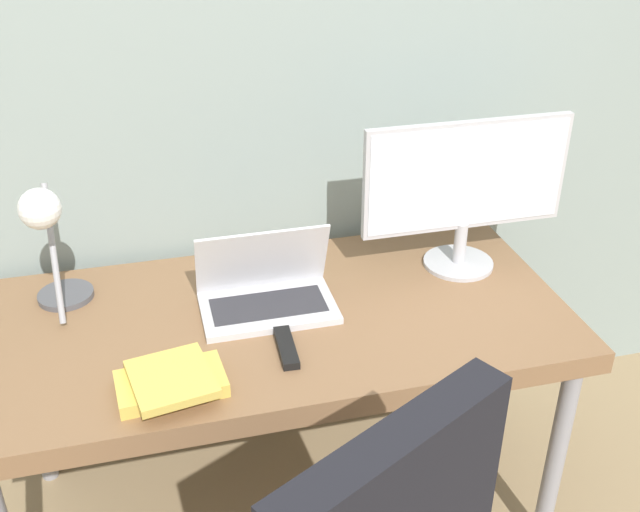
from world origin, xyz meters
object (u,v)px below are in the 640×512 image
(laptop, at_px, (266,292))
(monitor, at_px, (466,186))
(desk_lamp, at_px, (48,236))
(book_stack, at_px, (171,382))

(laptop, bearing_deg, monitor, 8.06)
(desk_lamp, height_order, book_stack, desk_lamp)
(monitor, height_order, book_stack, monitor)
(monitor, bearing_deg, laptop, -171.94)
(laptop, relative_size, monitor, 0.59)
(desk_lamp, bearing_deg, book_stack, -55.62)
(desk_lamp, bearing_deg, monitor, 0.58)
(laptop, distance_m, desk_lamp, 0.56)
(laptop, bearing_deg, book_stack, -133.23)
(laptop, relative_size, book_stack, 1.39)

